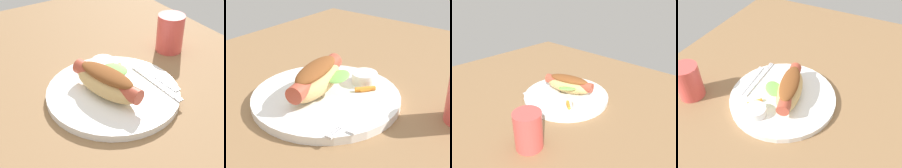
% 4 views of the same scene
% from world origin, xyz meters
% --- Properties ---
extents(ground_plane, '(1.20, 0.90, 0.02)m').
position_xyz_m(ground_plane, '(0.00, 0.00, -0.01)').
color(ground_plane, olive).
extents(plate, '(0.29, 0.29, 0.02)m').
position_xyz_m(plate, '(-0.00, -0.02, 0.01)').
color(plate, white).
rests_on(plate, ground_plane).
extents(hot_dog, '(0.18, 0.12, 0.06)m').
position_xyz_m(hot_dog, '(-0.00, -0.00, 0.05)').
color(hot_dog, tan).
rests_on(hot_dog, plate).
extents(sauce_ramekin, '(0.05, 0.05, 0.02)m').
position_xyz_m(sauce_ramekin, '(0.09, -0.05, 0.03)').
color(sauce_ramekin, white).
rests_on(sauce_ramekin, plate).
extents(fork, '(0.16, 0.02, 0.00)m').
position_xyz_m(fork, '(-0.03, -0.11, 0.02)').
color(fork, silver).
rests_on(fork, plate).
extents(knife, '(0.13, 0.02, 0.00)m').
position_xyz_m(knife, '(-0.01, -0.13, 0.02)').
color(knife, silver).
rests_on(knife, plate).
extents(carrot_garnish, '(0.04, 0.03, 0.01)m').
position_xyz_m(carrot_garnish, '(0.06, -0.07, 0.02)').
color(carrot_garnish, orange).
rests_on(carrot_garnish, plate).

